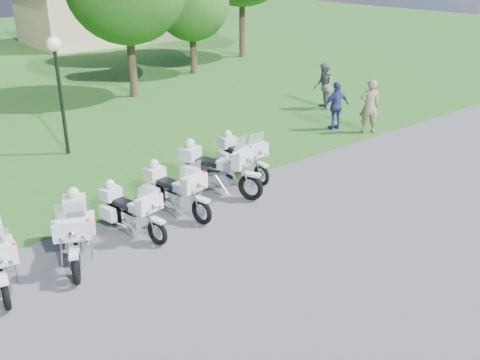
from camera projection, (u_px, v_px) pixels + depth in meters
ground at (258, 239)px, 12.19m from camera, size 100.00×100.00×0.00m
motorcycle_2 at (75, 229)px, 11.21m from camera, size 1.39×2.23×1.60m
motorcycle_3 at (130, 209)px, 12.25m from camera, size 0.98×2.09×1.42m
motorcycle_4 at (174, 189)px, 13.21m from camera, size 1.00×2.25×1.52m
motorcycle_5 at (215, 168)px, 14.33m from camera, size 1.45×2.40×1.71m
motorcycle_6 at (242, 155)px, 15.47m from camera, size 0.74×2.20×1.48m
lamp_post at (57, 66)px, 16.28m from camera, size 0.44×0.44×3.73m
building_east at (105, 12)px, 39.22m from camera, size 11.44×7.28×4.10m
bystander_a at (369, 106)px, 19.11m from camera, size 0.84×0.80×1.93m
bystander_b at (323, 86)px, 22.03m from camera, size 1.15×1.17×1.91m
bystander_c at (336, 106)px, 19.48m from camera, size 1.10×0.65×1.76m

